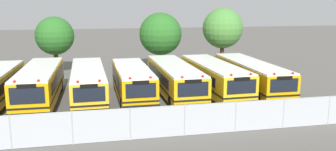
{
  "coord_description": "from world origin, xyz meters",
  "views": [
    {
      "loc": [
        -2.82,
        -26.9,
        7.12
      ],
      "look_at": [
        2.91,
        0.0,
        1.6
      ],
      "focal_mm": 38.25,
      "sensor_mm": 36.0,
      "label": 1
    }
  ],
  "objects_px": {
    "tree_1": "(55,36)",
    "school_bus_2": "(88,82)",
    "school_bus_5": "(214,77)",
    "school_bus_6": "(250,75)",
    "tree_3": "(222,28)",
    "tree_2": "(160,34)",
    "traffic_cone": "(58,130)",
    "school_bus_3": "(132,81)",
    "school_bus_1": "(40,83)",
    "school_bus_4": "(174,78)"
  },
  "relations": [
    {
      "from": "tree_1",
      "to": "school_bus_2",
      "type": "bearing_deg",
      "value": -73.59
    },
    {
      "from": "school_bus_5",
      "to": "school_bus_6",
      "type": "distance_m",
      "value": 3.28
    },
    {
      "from": "tree_3",
      "to": "tree_2",
      "type": "bearing_deg",
      "value": 177.9
    },
    {
      "from": "school_bus_2",
      "to": "traffic_cone",
      "type": "relative_size",
      "value": 21.34
    },
    {
      "from": "school_bus_5",
      "to": "tree_2",
      "type": "xyz_separation_m",
      "value": [
        -2.29,
        11.22,
        2.54
      ]
    },
    {
      "from": "school_bus_2",
      "to": "tree_2",
      "type": "relative_size",
      "value": 1.73
    },
    {
      "from": "school_bus_3",
      "to": "tree_1",
      "type": "distance_m",
      "value": 13.31
    },
    {
      "from": "school_bus_2",
      "to": "traffic_cone",
      "type": "xyz_separation_m",
      "value": [
        -1.64,
        -7.41,
        -1.09
      ]
    },
    {
      "from": "school_bus_1",
      "to": "tree_1",
      "type": "xyz_separation_m",
      "value": [
        0.21,
        11.12,
        2.54
      ]
    },
    {
      "from": "tree_3",
      "to": "school_bus_4",
      "type": "bearing_deg",
      "value": -126.54
    },
    {
      "from": "school_bus_4",
      "to": "tree_2",
      "type": "relative_size",
      "value": 1.76
    },
    {
      "from": "school_bus_1",
      "to": "tree_3",
      "type": "distance_m",
      "value": 21.36
    },
    {
      "from": "school_bus_6",
      "to": "tree_1",
      "type": "xyz_separation_m",
      "value": [
        -16.4,
        10.9,
        2.62
      ]
    },
    {
      "from": "tree_2",
      "to": "school_bus_6",
      "type": "bearing_deg",
      "value": -63.2
    },
    {
      "from": "school_bus_3",
      "to": "school_bus_5",
      "type": "height_order",
      "value": "school_bus_5"
    },
    {
      "from": "tree_2",
      "to": "school_bus_3",
      "type": "bearing_deg",
      "value": -110.7
    },
    {
      "from": "school_bus_3",
      "to": "tree_2",
      "type": "bearing_deg",
      "value": -111.19
    },
    {
      "from": "school_bus_1",
      "to": "school_bus_2",
      "type": "bearing_deg",
      "value": -175.53
    },
    {
      "from": "tree_2",
      "to": "school_bus_1",
      "type": "bearing_deg",
      "value": -134.5
    },
    {
      "from": "school_bus_2",
      "to": "school_bus_6",
      "type": "bearing_deg",
      "value": 178.8
    },
    {
      "from": "school_bus_5",
      "to": "traffic_cone",
      "type": "bearing_deg",
      "value": 30.43
    },
    {
      "from": "school_bus_4",
      "to": "tree_2",
      "type": "bearing_deg",
      "value": -95.21
    },
    {
      "from": "school_bus_4",
      "to": "tree_3",
      "type": "distance_m",
      "value": 13.77
    },
    {
      "from": "tree_1",
      "to": "school_bus_4",
      "type": "bearing_deg",
      "value": -47.87
    },
    {
      "from": "traffic_cone",
      "to": "school_bus_1",
      "type": "bearing_deg",
      "value": 103.92
    },
    {
      "from": "school_bus_1",
      "to": "school_bus_5",
      "type": "height_order",
      "value": "school_bus_1"
    },
    {
      "from": "school_bus_1",
      "to": "tree_2",
      "type": "xyz_separation_m",
      "value": [
        11.04,
        11.24,
        2.47
      ]
    },
    {
      "from": "school_bus_6",
      "to": "school_bus_2",
      "type": "bearing_deg",
      "value": 0.79
    },
    {
      "from": "school_bus_6",
      "to": "school_bus_4",
      "type": "bearing_deg",
      "value": 0.97
    },
    {
      "from": "school_bus_3",
      "to": "tree_3",
      "type": "distance_m",
      "value": 16.22
    },
    {
      "from": "school_bus_1",
      "to": "traffic_cone",
      "type": "height_order",
      "value": "school_bus_1"
    },
    {
      "from": "school_bus_6",
      "to": "school_bus_3",
      "type": "bearing_deg",
      "value": 3.18
    },
    {
      "from": "school_bus_2",
      "to": "tree_1",
      "type": "bearing_deg",
      "value": -74.78
    },
    {
      "from": "tree_3",
      "to": "traffic_cone",
      "type": "height_order",
      "value": "tree_3"
    },
    {
      "from": "school_bus_1",
      "to": "traffic_cone",
      "type": "xyz_separation_m",
      "value": [
        1.78,
        -7.19,
        -1.17
      ]
    },
    {
      "from": "school_bus_1",
      "to": "school_bus_5",
      "type": "xyz_separation_m",
      "value": [
        13.34,
        0.02,
        -0.07
      ]
    },
    {
      "from": "school_bus_3",
      "to": "tree_1",
      "type": "xyz_separation_m",
      "value": [
        -6.51,
        11.31,
        2.62
      ]
    },
    {
      "from": "school_bus_4",
      "to": "tree_3",
      "type": "xyz_separation_m",
      "value": [
        7.99,
        10.78,
        3.1
      ]
    },
    {
      "from": "tree_2",
      "to": "tree_1",
      "type": "bearing_deg",
      "value": -179.4
    },
    {
      "from": "tree_1",
      "to": "traffic_cone",
      "type": "bearing_deg",
      "value": -85.1
    },
    {
      "from": "school_bus_3",
      "to": "traffic_cone",
      "type": "distance_m",
      "value": 8.64
    },
    {
      "from": "school_bus_3",
      "to": "tree_2",
      "type": "xyz_separation_m",
      "value": [
        4.32,
        11.43,
        2.56
      ]
    },
    {
      "from": "school_bus_1",
      "to": "school_bus_2",
      "type": "distance_m",
      "value": 3.43
    },
    {
      "from": "school_bus_5",
      "to": "tree_3",
      "type": "xyz_separation_m",
      "value": [
        4.74,
        10.96,
        3.1
      ]
    },
    {
      "from": "tree_2",
      "to": "tree_3",
      "type": "xyz_separation_m",
      "value": [
        7.03,
        -0.26,
        0.55
      ]
    },
    {
      "from": "tree_1",
      "to": "traffic_cone",
      "type": "xyz_separation_m",
      "value": [
        1.57,
        -18.31,
        -3.71
      ]
    },
    {
      "from": "school_bus_6",
      "to": "tree_3",
      "type": "relative_size",
      "value": 1.68
    },
    {
      "from": "school_bus_4",
      "to": "tree_2",
      "type": "xyz_separation_m",
      "value": [
        0.95,
        11.04,
        2.55
      ]
    },
    {
      "from": "school_bus_1",
      "to": "school_bus_6",
      "type": "bearing_deg",
      "value": -178.48
    },
    {
      "from": "school_bus_3",
      "to": "tree_2",
      "type": "height_order",
      "value": "tree_2"
    }
  ]
}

